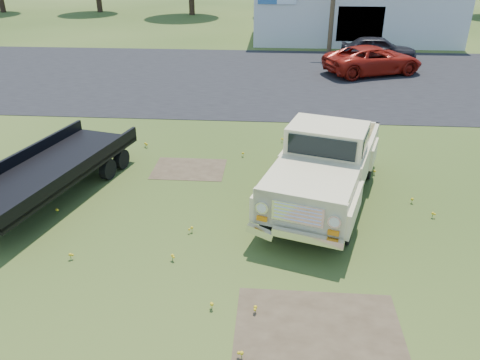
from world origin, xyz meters
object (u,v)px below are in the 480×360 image
Objects in this scene: vintage_pickup_truck at (325,164)px; flatbed_trailer at (48,166)px; red_pickup at (373,60)px; dark_sedan at (378,49)px.

flatbed_trailer is at bearing -160.92° from vintage_pickup_truck.
flatbed_trailer is 1.20× the size of red_pickup.
vintage_pickup_truck is 14.82m from red_pickup.
vintage_pickup_truck is at bearing 167.54° from dark_sedan.
vintage_pickup_truck is at bearing 142.85° from red_pickup.
red_pickup is (3.79, 14.33, -0.35)m from vintage_pickup_truck.
red_pickup is 3.08m from dark_sedan.
vintage_pickup_truck is 0.94× the size of flatbed_trailer.
vintage_pickup_truck is 1.13× the size of red_pickup.
dark_sedan is at bearing 69.39° from flatbed_trailer.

